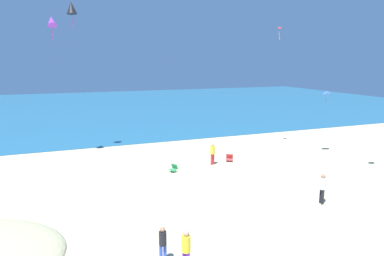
{
  "coord_description": "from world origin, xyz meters",
  "views": [
    {
      "loc": [
        -6.83,
        -10.1,
        8.04
      ],
      "look_at": [
        0.0,
        8.08,
        4.18
      ],
      "focal_mm": 31.49,
      "sensor_mm": 36.0,
      "label": 1
    }
  ],
  "objects_px": {
    "kite_black": "(71,8)",
    "person_1": "(163,242)",
    "person_3": "(213,152)",
    "kite_red": "(280,28)",
    "kite_blue": "(326,92)",
    "person_4": "(186,248)",
    "kite_purple": "(52,21)",
    "beach_chair_far_left": "(174,168)",
    "beach_chair_mid_beach": "(229,158)",
    "person_0": "(322,187)"
  },
  "relations": [
    {
      "from": "person_4",
      "to": "kite_red",
      "type": "distance_m",
      "value": 23.0
    },
    {
      "from": "beach_chair_far_left",
      "to": "kite_blue",
      "type": "height_order",
      "value": "kite_blue"
    },
    {
      "from": "person_0",
      "to": "kite_red",
      "type": "xyz_separation_m",
      "value": [
        4.78,
        11.81,
        9.92
      ]
    },
    {
      "from": "kite_red",
      "to": "kite_purple",
      "type": "height_order",
      "value": "kite_purple"
    },
    {
      "from": "person_0",
      "to": "person_1",
      "type": "xyz_separation_m",
      "value": [
        -10.1,
        -2.35,
        -0.13
      ]
    },
    {
      "from": "person_4",
      "to": "kite_purple",
      "type": "relative_size",
      "value": 0.89
    },
    {
      "from": "person_3",
      "to": "kite_purple",
      "type": "relative_size",
      "value": 0.89
    },
    {
      "from": "person_3",
      "to": "kite_blue",
      "type": "height_order",
      "value": "kite_blue"
    },
    {
      "from": "beach_chair_far_left",
      "to": "person_1",
      "type": "distance_m",
      "value": 11.45
    },
    {
      "from": "kite_purple",
      "to": "kite_black",
      "type": "bearing_deg",
      "value": 34.34
    },
    {
      "from": "person_0",
      "to": "person_1",
      "type": "bearing_deg",
      "value": 24.96
    },
    {
      "from": "person_0",
      "to": "person_3",
      "type": "height_order",
      "value": "person_0"
    },
    {
      "from": "kite_black",
      "to": "kite_blue",
      "type": "height_order",
      "value": "kite_black"
    },
    {
      "from": "person_3",
      "to": "kite_red",
      "type": "xyz_separation_m",
      "value": [
        7.62,
        2.8,
        9.92
      ]
    },
    {
      "from": "beach_chair_far_left",
      "to": "person_3",
      "type": "distance_m",
      "value": 3.54
    },
    {
      "from": "person_4",
      "to": "beach_chair_mid_beach",
      "type": "bearing_deg",
      "value": -150.23
    },
    {
      "from": "beach_chair_mid_beach",
      "to": "kite_black",
      "type": "distance_m",
      "value": 17.78
    },
    {
      "from": "beach_chair_mid_beach",
      "to": "beach_chair_far_left",
      "type": "distance_m",
      "value": 5.2
    },
    {
      "from": "beach_chair_mid_beach",
      "to": "person_0",
      "type": "height_order",
      "value": "person_0"
    },
    {
      "from": "beach_chair_mid_beach",
      "to": "kite_red",
      "type": "distance_m",
      "value": 12.45
    },
    {
      "from": "person_1",
      "to": "person_4",
      "type": "relative_size",
      "value": 0.88
    },
    {
      "from": "kite_black",
      "to": "kite_purple",
      "type": "height_order",
      "value": "kite_black"
    },
    {
      "from": "kite_black",
      "to": "kite_red",
      "type": "xyz_separation_m",
      "value": [
        17.22,
        -4.16,
        -1.38
      ]
    },
    {
      "from": "beach_chair_mid_beach",
      "to": "kite_purple",
      "type": "bearing_deg",
      "value": -83.05
    },
    {
      "from": "beach_chair_far_left",
      "to": "kite_purple",
      "type": "distance_m",
      "value": 14.82
    },
    {
      "from": "beach_chair_far_left",
      "to": "person_0",
      "type": "xyz_separation_m",
      "value": [
        6.25,
        -8.41,
        0.75
      ]
    },
    {
      "from": "person_0",
      "to": "kite_red",
      "type": "bearing_deg",
      "value": -100.2
    },
    {
      "from": "person_4",
      "to": "beach_chair_far_left",
      "type": "bearing_deg",
      "value": -132.31
    },
    {
      "from": "person_1",
      "to": "person_3",
      "type": "distance_m",
      "value": 13.49
    },
    {
      "from": "beach_chair_mid_beach",
      "to": "kite_blue",
      "type": "bearing_deg",
      "value": 113.74
    },
    {
      "from": "kite_red",
      "to": "kite_blue",
      "type": "xyz_separation_m",
      "value": [
        2.65,
        -3.37,
        -5.49
      ]
    },
    {
      "from": "person_4",
      "to": "person_3",
      "type": "bearing_deg",
      "value": -145.26
    },
    {
      "from": "beach_chair_mid_beach",
      "to": "person_0",
      "type": "xyz_separation_m",
      "value": [
        1.14,
        -9.4,
        0.77
      ]
    },
    {
      "from": "kite_blue",
      "to": "person_4",
      "type": "bearing_deg",
      "value": -145.14
    },
    {
      "from": "beach_chair_mid_beach",
      "to": "person_3",
      "type": "distance_m",
      "value": 1.9
    },
    {
      "from": "kite_black",
      "to": "person_1",
      "type": "bearing_deg",
      "value": -82.7
    },
    {
      "from": "person_4",
      "to": "kite_purple",
      "type": "height_order",
      "value": "kite_purple"
    },
    {
      "from": "kite_black",
      "to": "kite_blue",
      "type": "bearing_deg",
      "value": -20.74
    },
    {
      "from": "person_0",
      "to": "person_3",
      "type": "relative_size",
      "value": 1.0
    },
    {
      "from": "person_0",
      "to": "kite_black",
      "type": "distance_m",
      "value": 23.18
    },
    {
      "from": "person_4",
      "to": "kite_purple",
      "type": "bearing_deg",
      "value": -103.04
    },
    {
      "from": "beach_chair_far_left",
      "to": "person_4",
      "type": "xyz_separation_m",
      "value": [
        -3.19,
        -11.72,
        0.74
      ]
    },
    {
      "from": "person_3",
      "to": "beach_chair_far_left",
      "type": "bearing_deg",
      "value": 80.19
    },
    {
      "from": "beach_chair_far_left",
      "to": "person_1",
      "type": "xyz_separation_m",
      "value": [
        -3.85,
        -10.77,
        0.62
      ]
    },
    {
      "from": "beach_chair_mid_beach",
      "to": "person_3",
      "type": "xyz_separation_m",
      "value": [
        -1.7,
        -0.39,
        0.77
      ]
    },
    {
      "from": "beach_chair_far_left",
      "to": "kite_purple",
      "type": "height_order",
      "value": "kite_purple"
    },
    {
      "from": "beach_chair_mid_beach",
      "to": "person_3",
      "type": "bearing_deg",
      "value": -46.96
    },
    {
      "from": "kite_red",
      "to": "person_0",
      "type": "bearing_deg",
      "value": -112.03
    },
    {
      "from": "person_3",
      "to": "beach_chair_mid_beach",
      "type": "bearing_deg",
      "value": -96.87
    },
    {
      "from": "person_4",
      "to": "person_1",
      "type": "bearing_deg",
      "value": -82.32
    }
  ]
}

